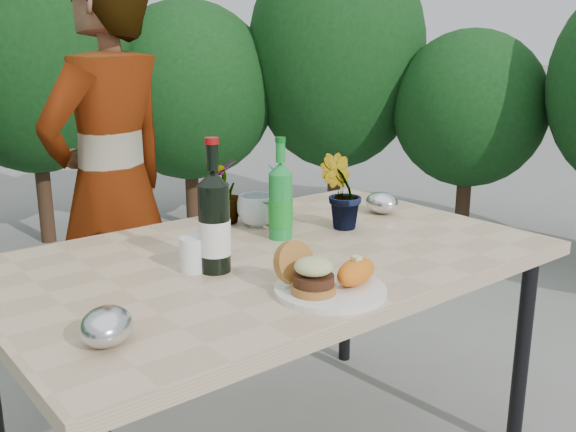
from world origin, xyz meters
TOP-DOWN VIEW (x-y plane):
  - patio_table at (0.00, 0.00)m, footprint 1.60×1.00m
  - shrub_hedge at (0.11, 1.62)m, footprint 6.91×5.15m
  - dinner_plate at (-0.08, -0.34)m, footprint 0.28×0.28m
  - burger_stack at (-0.13, -0.33)m, footprint 0.11×0.16m
  - sweet_potato at (-0.01, -0.36)m, footprint 0.17×0.12m
  - grilled_veg at (-0.06, -0.25)m, footprint 0.08×0.05m
  - wine_bottle at (-0.21, -0.03)m, footprint 0.09×0.09m
  - sparkling_water at (0.12, 0.10)m, footprint 0.08×0.08m
  - plastic_cup at (-0.26, 0.01)m, footprint 0.07×0.07m
  - seedling_left at (0.19, 0.20)m, footprint 0.14×0.12m
  - seedling_mid at (0.34, 0.07)m, footprint 0.17×0.18m
  - seedling_right at (0.08, 0.37)m, footprint 0.17×0.17m
  - blue_bowl at (0.14, 0.27)m, footprint 0.15×0.15m
  - foil_packet_left at (-0.62, -0.26)m, footprint 0.17×0.17m
  - foil_packet_right at (0.60, 0.12)m, footprint 0.12×0.14m
  - person at (-0.14, 0.78)m, footprint 0.70×0.58m

SIDE VIEW (x-z plane):
  - patio_table at x=0.00m, z-range 0.32..1.07m
  - dinner_plate at x=-0.08m, z-range 0.75..0.76m
  - grilled_veg at x=-0.06m, z-range 0.76..0.79m
  - foil_packet_left at x=-0.62m, z-range 0.75..0.83m
  - foil_packet_right at x=0.60m, z-range 0.75..0.83m
  - sweet_potato at x=-0.01m, z-range 0.77..0.83m
  - plastic_cup at x=-0.26m, z-range 0.75..0.84m
  - blue_bowl at x=0.14m, z-range 0.75..0.86m
  - burger_stack at x=-0.13m, z-range 0.75..0.87m
  - person at x=-0.14m, z-range 0.00..1.65m
  - seedling_left at x=0.19m, z-range 0.75..0.96m
  - seedling_right at x=0.08m, z-range 0.75..0.97m
  - sparkling_water at x=0.12m, z-range 0.71..1.03m
  - seedling_mid at x=0.34m, z-range 0.75..1.00m
  - wine_bottle at x=-0.21m, z-range 0.70..1.07m
  - shrub_hedge at x=0.11m, z-range 0.00..2.30m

